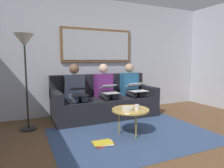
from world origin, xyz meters
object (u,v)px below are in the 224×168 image
at_px(laptop_silver, 110,89).
at_px(magazine_stack, 103,143).
at_px(cup, 137,107).
at_px(laptop_black, 79,92).
at_px(framed_mirror, 97,45).
at_px(person_middle, 105,89).
at_px(coffee_table, 130,110).
at_px(couch, 104,102).
at_px(laptop_white, 137,87).
at_px(person_left, 131,87).
at_px(bowl, 127,109).
at_px(standing_lamp, 25,51).
at_px(person_right, 76,91).

xyz_separation_m(laptop_silver, magazine_stack, (0.59, 1.10, -0.61)).
distance_m(cup, laptop_black, 1.21).
height_order(framed_mirror, person_middle, framed_mirror).
bearing_deg(laptop_silver, coffee_table, 87.81).
height_order(couch, laptop_black, couch).
xyz_separation_m(framed_mirror, person_middle, (0.00, 0.46, -0.94)).
relative_size(framed_mirror, laptop_silver, 4.38).
distance_m(coffee_table, cup, 0.12).
bearing_deg(couch, laptop_white, 155.22).
distance_m(coffee_table, laptop_white, 1.16).
height_order(person_left, person_middle, same).
distance_m(couch, person_middle, 0.31).
distance_m(bowl, laptop_white, 1.22).
bearing_deg(coffee_table, standing_lamp, -32.09).
height_order(laptop_white, laptop_silver, laptop_white).
relative_size(bowl, person_right, 0.16).
xyz_separation_m(framed_mirror, laptop_silver, (0.00, 0.69, -0.92)).
bearing_deg(bowl, couch, -94.89).
distance_m(laptop_silver, laptop_black, 0.64).
xyz_separation_m(laptop_white, laptop_black, (1.28, 0.02, -0.00)).
xyz_separation_m(laptop_white, magazine_stack, (1.23, 1.11, -0.61)).
xyz_separation_m(coffee_table, bowl, (0.07, 0.03, 0.04)).
relative_size(coffee_table, person_middle, 0.53).
xyz_separation_m(framed_mirror, laptop_white, (-0.64, 0.68, -0.92)).
xyz_separation_m(person_left, laptop_white, (0.00, 0.23, 0.02)).
relative_size(person_right, magazine_stack, 3.56).
xyz_separation_m(cup, laptop_black, (0.68, -0.99, 0.16)).
bearing_deg(person_left, person_middle, 0.00).
bearing_deg(laptop_white, magazine_stack, 42.01).
height_order(cup, person_middle, person_middle).
bearing_deg(cup, person_middle, -88.26).
bearing_deg(cup, standing_lamp, -33.01).
relative_size(magazine_stack, standing_lamp, 0.19).
distance_m(laptop_white, laptop_black, 1.28).
bearing_deg(cup, bowl, -20.42).
distance_m(cup, laptop_white, 1.18).
distance_m(person_right, magazine_stack, 1.46).
distance_m(bowl, magazine_stack, 0.66).
bearing_deg(coffee_table, laptop_black, -56.22).
height_order(cup, person_left, person_left).
xyz_separation_m(laptop_silver, standing_lamp, (1.55, -0.03, 0.74)).
xyz_separation_m(coffee_table, cup, (-0.07, 0.08, 0.06)).
xyz_separation_m(bowl, person_left, (-0.75, -1.18, 0.16)).
height_order(bowl, laptop_black, laptop_black).
xyz_separation_m(framed_mirror, laptop_black, (0.64, 0.70, -0.92)).
bearing_deg(couch, magazine_stack, 67.22).
distance_m(person_middle, standing_lamp, 1.74).
bearing_deg(person_left, bowl, 57.60).
xyz_separation_m(laptop_black, magazine_stack, (-0.05, 1.09, -0.61)).
bearing_deg(coffee_table, laptop_silver, -92.19).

